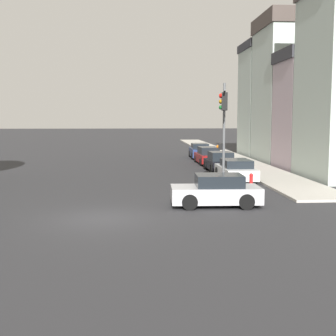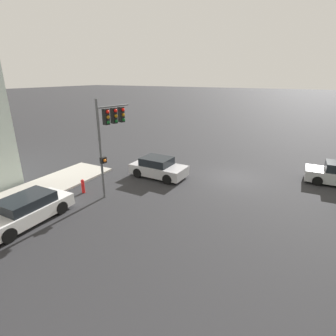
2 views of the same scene
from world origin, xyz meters
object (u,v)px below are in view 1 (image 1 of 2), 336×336
parked_car_0 (236,170)px  parked_car_1 (220,162)px  parked_car_3 (200,151)px  parked_car_2 (208,156)px  traffic_signal (223,113)px  crossing_car_2 (216,191)px  fire_hydrant (251,181)px

parked_car_0 → parked_car_1: size_ratio=1.18×
parked_car_1 → parked_car_3: size_ratio=0.88×
parked_car_2 → parked_car_1: bearing=179.8°
parked_car_0 → parked_car_2: size_ratio=0.98×
traffic_signal → crossing_car_2: (-0.99, -3.81, -3.56)m
traffic_signal → parked_car_2: size_ratio=1.23×
traffic_signal → parked_car_2: 15.85m
parked_car_3 → fire_hydrant: size_ratio=4.93×
crossing_car_2 → traffic_signal: bearing=-102.9°
traffic_signal → parked_car_0: (1.75, 4.87, -3.60)m
parked_car_1 → traffic_signal: bearing=168.5°
parked_car_1 → fire_hydrant: parked_car_1 is taller
parked_car_0 → parked_car_1: (-0.10, 5.09, 0.03)m
fire_hydrant → parked_car_1: bearing=90.9°
crossing_car_2 → parked_car_1: parked_car_1 is taller
traffic_signal → crossing_car_2: traffic_signal is taller
parked_car_1 → parked_car_3: same height
parked_car_1 → fire_hydrant: bearing=178.8°
parked_car_1 → parked_car_2: bearing=-1.1°
parked_car_0 → fire_hydrant: (0.04, -3.95, -0.17)m
crossing_car_2 → parked_car_1: bearing=-99.1°
parked_car_3 → parked_car_1: bearing=-178.4°
parked_car_3 → parked_car_2: bearing=-179.2°
parked_car_0 → crossing_car_2: bearing=162.0°
crossing_car_2 → parked_car_0: bearing=-105.8°
parked_car_2 → fire_hydrant: parked_car_2 is taller
crossing_car_2 → parked_car_2: size_ratio=0.85×
parked_car_0 → traffic_signal: bearing=159.8°
traffic_signal → parked_car_1: (1.65, 9.96, -3.57)m
parked_car_3 → parked_car_0: bearing=-178.0°
fire_hydrant → parked_car_2: bearing=90.9°
parked_car_0 → parked_car_1: parked_car_1 is taller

